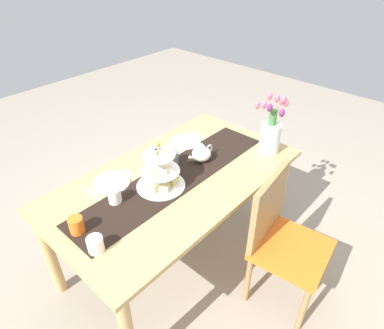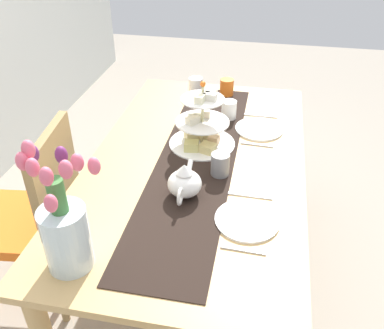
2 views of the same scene
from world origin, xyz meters
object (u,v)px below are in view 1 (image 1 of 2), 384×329
(dinner_plate_left, at_px, (185,142))
(fork_left, at_px, (198,135))
(knife_right, at_px, (92,194))
(tiered_cake_stand, at_px, (160,175))
(mug_white_text, at_px, (115,196))
(dinner_plate_right, at_px, (112,183))
(knife_left, at_px, (172,150))
(mug_grey, at_px, (173,158))
(dining_table, at_px, (176,189))
(fork_right, at_px, (130,173))
(teapot, at_px, (202,153))
(chair_left, at_px, (282,237))
(tulip_vase, at_px, (271,133))
(cream_jug, at_px, (95,245))
(mug_orange, at_px, (76,225))

(dinner_plate_left, height_order, fork_left, dinner_plate_left)
(dinner_plate_left, bearing_deg, knife_right, 0.00)
(tiered_cake_stand, relative_size, mug_white_text, 3.20)
(fork_left, distance_m, dinner_plate_right, 0.82)
(knife_left, distance_m, mug_grey, 0.19)
(dining_table, distance_m, fork_right, 0.32)
(teapot, bearing_deg, knife_right, -19.07)
(fork_left, relative_size, knife_left, 0.88)
(chair_left, distance_m, knife_right, 1.18)
(tiered_cake_stand, distance_m, tulip_vase, 0.84)
(fork_left, bearing_deg, dinner_plate_left, 0.00)
(mug_white_text, bearing_deg, cream_jug, 38.10)
(cream_jug, xyz_separation_m, knife_right, (-0.23, -0.38, -0.04))
(fork_right, height_order, knife_right, same)
(tiered_cake_stand, bearing_deg, cream_jug, 13.31)
(tulip_vase, relative_size, fork_right, 2.94)
(dinner_plate_right, distance_m, mug_orange, 0.42)
(dinner_plate_left, bearing_deg, tiered_cake_stand, 27.17)
(mug_white_text, distance_m, mug_orange, 0.28)
(chair_left, bearing_deg, knife_left, -89.85)
(cream_jug, relative_size, knife_right, 0.50)
(fork_right, bearing_deg, dinner_plate_right, 0.00)
(fork_left, relative_size, fork_right, 1.00)
(tiered_cake_stand, height_order, dinner_plate_left, tiered_cake_stand)
(cream_jug, bearing_deg, dining_table, -168.93)
(tulip_vase, relative_size, knife_left, 2.59)
(mug_orange, bearing_deg, mug_grey, -174.76)
(chair_left, height_order, mug_white_text, chair_left)
(cream_jug, relative_size, mug_orange, 0.89)
(knife_right, distance_m, mug_orange, 0.31)
(tulip_vase, bearing_deg, teapot, -34.09)
(fork_right, height_order, mug_white_text, mug_white_text)
(fork_left, xyz_separation_m, mug_orange, (1.19, 0.21, 0.04))
(teapot, distance_m, fork_right, 0.50)
(mug_orange, bearing_deg, knife_right, -137.22)
(cream_jug, distance_m, mug_orange, 0.18)
(cream_jug, xyz_separation_m, fork_left, (-1.20, -0.38, -0.04))
(fork_left, bearing_deg, dinner_plate_right, 0.00)
(dinner_plate_right, bearing_deg, mug_white_text, 60.44)
(chair_left, bearing_deg, knife_right, -54.01)
(tulip_vase, distance_m, mug_white_text, 1.14)
(teapot, bearing_deg, dinner_plate_right, -23.43)
(dining_table, bearing_deg, fork_right, -55.27)
(dinner_plate_left, relative_size, knife_right, 1.35)
(dinner_plate_right, relative_size, mug_white_text, 2.42)
(tulip_vase, bearing_deg, knife_left, -49.37)
(chair_left, xyz_separation_m, mug_grey, (0.12, -0.80, 0.28))
(cream_jug, bearing_deg, mug_orange, -92.55)
(chair_left, bearing_deg, mug_grey, -81.30)
(teapot, bearing_deg, dinner_plate_left, -112.69)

